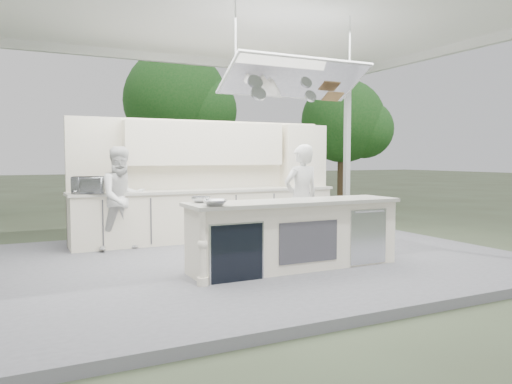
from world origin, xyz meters
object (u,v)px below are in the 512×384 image
demo_island (294,234)px  head_chef (301,198)px  sous_chef (123,198)px  back_counter (210,214)px

demo_island → head_chef: (0.72, 0.99, 0.40)m
demo_island → sous_chef: sous_chef is taller
demo_island → back_counter: size_ratio=0.61×
back_counter → sous_chef: size_ratio=2.94×
sous_chef → demo_island: bearing=-64.7°
head_chef → demo_island: bearing=49.8°
back_counter → head_chef: bearing=-63.8°
demo_island → head_chef: size_ratio=1.77×
sous_chef → head_chef: bearing=-41.5°
head_chef → sous_chef: head_chef is taller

